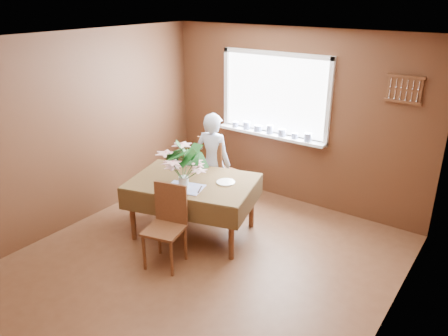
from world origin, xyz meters
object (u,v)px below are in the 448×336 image
Objects in this scene: dining_table at (193,187)px; seated_woman at (213,163)px; chair_near at (167,221)px; flower_bouquet at (183,162)px; chair_far at (215,170)px.

dining_table is 1.22× the size of seated_woman.
flower_bouquet is (-0.11, 0.42, 0.56)m from chair_near.
seated_woman is at bearing 117.78° from chair_far.
flower_bouquet is (0.06, -0.24, 0.42)m from dining_table.
flower_bouquet is at bearing 112.14° from chair_far.
flower_bouquet is (0.29, -1.03, 0.51)m from chair_far.
chair_far is at bearing 105.56° from flower_bouquet.
dining_table is at bearing 90.04° from chair_near.
chair_far is 0.19m from seated_woman.
dining_table is 1.66× the size of chair_far.
chair_near is (0.39, -1.45, -0.05)m from chair_far.
seated_woman is at bearing 104.87° from flower_bouquet.
dining_table is at bearing 99.16° from seated_woman.
flower_bouquet is at bearing 98.68° from seated_woman.
chair_far is (-0.23, 0.79, -0.09)m from dining_table.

